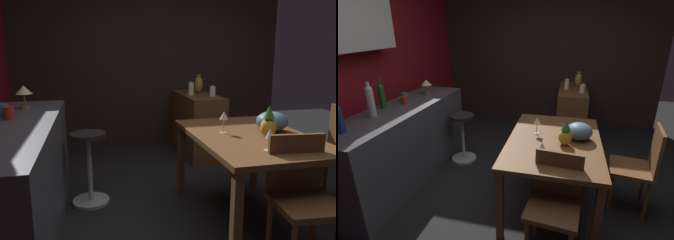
% 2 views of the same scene
% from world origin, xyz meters
% --- Properties ---
extents(ground_plane, '(9.00, 9.00, 0.00)m').
position_xyz_m(ground_plane, '(0.00, 0.00, 0.00)').
color(ground_plane, black).
extents(wall_kitchen_back, '(5.20, 0.33, 2.60)m').
position_xyz_m(wall_kitchen_back, '(-0.06, 2.08, 1.41)').
color(wall_kitchen_back, maroon).
rests_on(wall_kitchen_back, ground_plane).
extents(wall_side_right, '(0.10, 4.40, 2.60)m').
position_xyz_m(wall_side_right, '(2.55, 0.30, 1.30)').
color(wall_side_right, '#33231E').
rests_on(wall_side_right, ground_plane).
extents(dining_table, '(1.34, 0.88, 0.74)m').
position_xyz_m(dining_table, '(0.00, -0.22, 0.66)').
color(dining_table, brown).
rests_on(dining_table, ground_plane).
extents(kitchen_counter, '(2.10, 0.60, 0.90)m').
position_xyz_m(kitchen_counter, '(0.10, 1.56, 0.45)').
color(kitchen_counter, '#4C4C51').
rests_on(kitchen_counter, ground_plane).
extents(sideboard_cabinet, '(1.10, 0.44, 0.82)m').
position_xyz_m(sideboard_cabinet, '(1.86, -0.40, 0.41)').
color(sideboard_cabinet, brown).
rests_on(sideboard_cabinet, ground_plane).
extents(chair_near_window, '(0.44, 0.44, 0.87)m').
position_xyz_m(chair_near_window, '(-0.62, -0.28, 0.49)').
color(chair_near_window, brown).
rests_on(chair_near_window, ground_plane).
extents(chair_by_doorway, '(0.45, 0.45, 0.91)m').
position_xyz_m(chair_by_doorway, '(0.09, -1.05, 0.50)').
color(chair_by_doorway, brown).
rests_on(chair_by_doorway, ground_plane).
extents(bar_stool, '(0.34, 0.34, 0.67)m').
position_xyz_m(bar_stool, '(0.63, 1.04, 0.36)').
color(bar_stool, '#262323').
rests_on(bar_stool, ground_plane).
extents(wine_glass_left, '(0.07, 0.07, 0.18)m').
position_xyz_m(wine_glass_left, '(0.09, -0.03, 0.88)').
color(wine_glass_left, silver).
rests_on(wine_glass_left, dining_table).
extents(wine_glass_right, '(0.07, 0.07, 0.15)m').
position_xyz_m(wine_glass_right, '(-0.43, -0.14, 0.85)').
color(wine_glass_right, silver).
rests_on(wine_glass_right, dining_table).
extents(pineapple_centerpiece, '(0.12, 0.12, 0.25)m').
position_xyz_m(pineapple_centerpiece, '(-0.10, -0.32, 0.84)').
color(pineapple_centerpiece, gold).
rests_on(pineapple_centerpiece, dining_table).
extents(fruit_bowl, '(0.25, 0.25, 0.16)m').
position_xyz_m(fruit_bowl, '(0.07, -0.45, 0.82)').
color(fruit_bowl, slate).
rests_on(fruit_bowl, dining_table).
extents(wine_bottle_clear, '(0.08, 0.08, 0.36)m').
position_xyz_m(wine_bottle_clear, '(-0.23, 1.64, 1.08)').
color(wine_bottle_clear, silver).
rests_on(wine_bottle_clear, kitchen_counter).
extents(wine_bottle_cobalt, '(0.07, 0.07, 0.31)m').
position_xyz_m(wine_bottle_cobalt, '(-0.66, 1.60, 1.04)').
color(wine_bottle_cobalt, navy).
rests_on(wine_bottle_cobalt, kitchen_counter).
extents(wine_bottle_green, '(0.07, 0.07, 0.35)m').
position_xyz_m(wine_bottle_green, '(0.04, 1.73, 1.05)').
color(wine_bottle_green, '#1E592D').
rests_on(wine_bottle_green, kitchen_counter).
extents(cup_teal, '(0.12, 0.09, 0.10)m').
position_xyz_m(cup_teal, '(0.36, 1.66, 0.95)').
color(cup_teal, teal).
rests_on(cup_teal, kitchen_counter).
extents(cup_red, '(0.11, 0.08, 0.09)m').
position_xyz_m(cup_red, '(0.25, 1.58, 0.95)').
color(cup_red, red).
rests_on(cup_red, kitchen_counter).
extents(counter_lamp, '(0.14, 0.14, 0.20)m').
position_xyz_m(counter_lamp, '(0.70, 1.55, 1.05)').
color(counter_lamp, '#A58447').
rests_on(counter_lamp, kitchen_counter).
extents(pillar_candle_tall, '(0.08, 0.08, 0.15)m').
position_xyz_m(pillar_candle_tall, '(1.63, -0.53, 0.88)').
color(pillar_candle_tall, white).
rests_on(pillar_candle_tall, sideboard_cabinet).
extents(pillar_candle_short, '(0.07, 0.07, 0.19)m').
position_xyz_m(pillar_candle_short, '(1.79, -0.29, 0.90)').
color(pillar_candle_short, white).
rests_on(pillar_candle_short, sideboard_cabinet).
extents(vase_brass, '(0.12, 0.12, 0.25)m').
position_xyz_m(vase_brass, '(2.02, -0.47, 0.94)').
color(vase_brass, '#B78C38').
rests_on(vase_brass, sideboard_cabinet).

